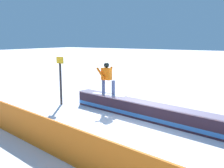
# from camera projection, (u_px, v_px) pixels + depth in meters

# --- Properties ---
(ground_plane) EXTENTS (120.00, 120.00, 0.00)m
(ground_plane) POSITION_uv_depth(u_px,v_px,m) (146.00, 119.00, 9.59)
(ground_plane) COLOR white
(grind_box) EXTENTS (6.99, 1.65, 0.64)m
(grind_box) POSITION_uv_depth(u_px,v_px,m) (146.00, 112.00, 9.54)
(grind_box) COLOR #271D2D
(grind_box) RESTS_ON ground_plane
(snowboarder) EXTENTS (1.54, 0.45, 1.35)m
(snowboarder) POSITION_uv_depth(u_px,v_px,m) (107.00, 77.00, 10.68)
(snowboarder) COLOR silver
(snowboarder) RESTS_ON grind_box
(safety_fence) EXTENTS (11.14, 1.80, 0.95)m
(safety_fence) POSITION_uv_depth(u_px,v_px,m) (68.00, 145.00, 6.11)
(safety_fence) COLOR orange
(safety_fence) RESTS_ON ground_plane
(trail_marker) EXTENTS (0.40, 0.10, 2.17)m
(trail_marker) POSITION_uv_depth(u_px,v_px,m) (61.00, 79.00, 11.55)
(trail_marker) COLOR #262628
(trail_marker) RESTS_ON ground_plane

